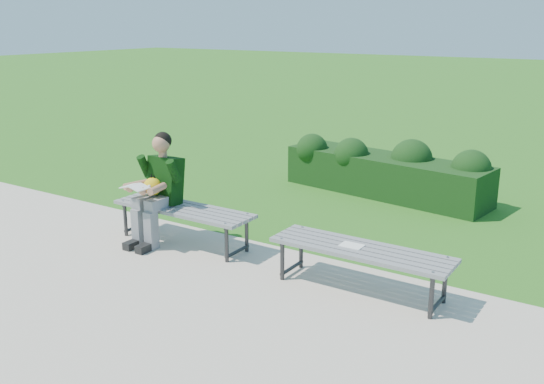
% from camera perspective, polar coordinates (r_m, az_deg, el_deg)
% --- Properties ---
extents(ground, '(80.00, 80.00, 0.00)m').
position_cam_1_polar(ground, '(7.05, 2.42, -5.71)').
color(ground, '#246F20').
rests_on(ground, ground).
extents(walkway, '(30.00, 3.50, 0.02)m').
position_cam_1_polar(walkway, '(5.74, -6.69, -10.98)').
color(walkway, '#ACA391').
rests_on(walkway, ground).
extents(hedge, '(3.29, 1.26, 0.88)m').
position_cam_1_polar(hedge, '(9.41, 10.79, 2.03)').
color(hedge, '#143711').
rests_on(hedge, ground).
extents(bench_left, '(1.80, 0.50, 0.46)m').
position_cam_1_polar(bench_left, '(7.22, -8.35, -1.84)').
color(bench_left, gray).
rests_on(bench_left, walkway).
extents(bench_right, '(1.80, 0.50, 0.46)m').
position_cam_1_polar(bench_right, '(5.96, 8.36, -5.70)').
color(bench_right, gray).
rests_on(bench_right, walkway).
extents(seated_boy, '(0.56, 0.76, 1.31)m').
position_cam_1_polar(seated_boy, '(7.27, -10.70, 0.62)').
color(seated_boy, gray).
rests_on(seated_boy, walkway).
extents(paper_sheet, '(0.22, 0.16, 0.01)m').
position_cam_1_polar(paper_sheet, '(5.98, 7.51, -5.01)').
color(paper_sheet, white).
rests_on(paper_sheet, bench_right).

